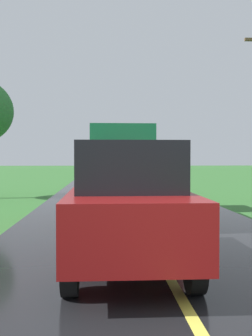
% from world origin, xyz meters
% --- Properties ---
extents(banana_truck_near, '(2.38, 5.82, 2.80)m').
position_xyz_m(banana_truck_near, '(-0.27, 10.48, 1.47)').
color(banana_truck_near, '#2D2D30').
rests_on(banana_truck_near, road_surface).
extents(following_car, '(1.74, 4.10, 1.92)m').
position_xyz_m(following_car, '(-0.57, 4.20, 1.07)').
color(following_car, maroon).
rests_on(following_car, road_surface).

